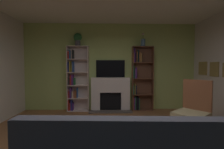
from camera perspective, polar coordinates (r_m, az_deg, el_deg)
The scene contains 8 objects.
wall_back_accent at distance 5.53m, azimuth -0.55°, elevation 2.63°, with size 5.80×0.06×2.87m, color #B0C770.
fireplace at distance 5.46m, azimuth -0.52°, elevation -6.49°, with size 1.36×0.51×1.09m.
tv at distance 5.47m, azimuth -0.54°, elevation 2.02°, with size 0.95×0.06×0.57m, color black.
bookshelf_left at distance 5.50m, azimuth -12.44°, elevation -1.64°, with size 0.68×0.29×2.10m.
bookshelf_right at distance 5.53m, azimuth 9.63°, elevation -1.62°, with size 0.68×0.26×2.10m.
potted_plant at distance 5.50m, azimuth -11.81°, elevation 12.10°, with size 0.26×0.26×0.42m.
vase_with_flowers at distance 5.53m, azimuth 10.68°, elevation 11.07°, with size 0.15×0.15×0.44m.
armchair at distance 3.85m, azimuth 26.32°, elevation -10.66°, with size 0.85×0.85×1.16m.
Camera 1 is at (-0.11, -2.57, 1.44)m, focal length 26.35 mm.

